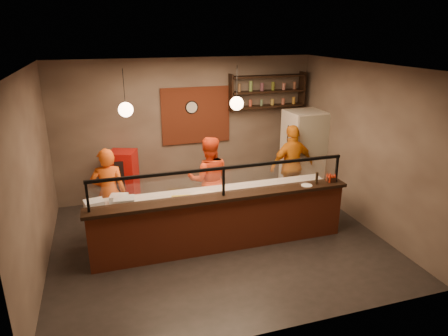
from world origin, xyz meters
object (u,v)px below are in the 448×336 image
object	(u,v)px
pizza_dough	(205,196)
pepper_mill	(317,178)
cook_left	(109,193)
wall_clock	(192,107)
cook_mid	(209,179)
cook_right	(292,166)
fridge	(303,153)
condiment_caddy	(331,179)
red_cooler	(124,179)

from	to	relation	value
pizza_dough	pepper_mill	xyz separation A→B (m)	(2.04, -0.41, 0.27)
cook_left	wall_clock	bearing A→B (deg)	-137.94
pizza_dough	cook_mid	bearing A→B (deg)	69.85
wall_clock	cook_left	size ratio (longest dim) A/B	0.17
cook_left	cook_right	size ratio (longest dim) A/B	0.95
cook_left	pizza_dough	distance (m)	1.83
cook_left	cook_right	xyz separation A→B (m)	(3.94, 0.30, 0.04)
cook_left	cook_mid	world-z (taller)	cook_mid
fridge	condiment_caddy	size ratio (longest dim) A/B	12.41
cook_left	cook_mid	size ratio (longest dim) A/B	0.98
cook_right	pizza_dough	bearing A→B (deg)	17.06
cook_right	pepper_mill	xyz separation A→B (m)	(-0.24, -1.48, 0.26)
cook_left	red_cooler	distance (m)	1.35
cook_right	cook_mid	bearing A→B (deg)	-1.76
wall_clock	pizza_dough	bearing A→B (deg)	-98.05
red_cooler	pizza_dough	distance (m)	2.44
wall_clock	cook_right	bearing A→B (deg)	-33.56
wall_clock	pepper_mill	xyz separation A→B (m)	(1.71, -2.77, -0.93)
cook_mid	fridge	world-z (taller)	fridge
condiment_caddy	fridge	bearing A→B (deg)	76.52
cook_mid	condiment_caddy	bearing A→B (deg)	159.24
wall_clock	red_cooler	world-z (taller)	wall_clock
cook_left	cook_mid	xyz separation A→B (m)	(1.97, 0.09, 0.02)
wall_clock	cook_mid	world-z (taller)	wall_clock
red_cooler	cook_left	bearing A→B (deg)	-84.92
cook_mid	condiment_caddy	distance (m)	2.40
wall_clock	red_cooler	xyz separation A→B (m)	(-1.64, -0.31, -1.46)
red_cooler	pizza_dough	world-z (taller)	red_cooler
cook_mid	pepper_mill	world-z (taller)	cook_mid
pizza_dough	fridge	bearing A→B (deg)	29.19
cook_left	condiment_caddy	bearing A→B (deg)	167.54
cook_left	cook_right	world-z (taller)	cook_right
fridge	condiment_caddy	world-z (taller)	fridge
condiment_caddy	wall_clock	bearing A→B (deg)	126.58
red_cooler	pizza_dough	bearing A→B (deg)	-36.99
cook_left	pepper_mill	bearing A→B (deg)	165.73
cook_mid	red_cooler	distance (m)	2.02
wall_clock	fridge	bearing A→B (deg)	-17.22
pizza_dough	red_cooler	bearing A→B (deg)	122.45
pizza_dough	wall_clock	bearing A→B (deg)	81.95
condiment_caddy	pepper_mill	size ratio (longest dim) A/B	0.71
cook_right	fridge	xyz separation A→B (m)	(0.55, 0.52, 0.09)
cook_left	fridge	size ratio (longest dim) A/B	0.87
pizza_dough	pepper_mill	distance (m)	2.10
wall_clock	cook_mid	xyz separation A→B (m)	(-0.02, -1.51, -1.21)
cook_left	fridge	world-z (taller)	fridge
wall_clock	pepper_mill	distance (m)	3.38
pepper_mill	cook_left	bearing A→B (deg)	162.34
cook_left	red_cooler	world-z (taller)	cook_left
red_cooler	pepper_mill	distance (m)	4.18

